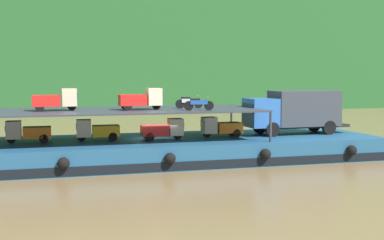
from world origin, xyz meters
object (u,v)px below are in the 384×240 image
object	(u,v)px
mini_truck_upper_mid	(56,100)
motorcycle_upper_port	(199,104)
cargo_barge	(155,150)
mini_truck_lower_fore	(163,129)
mini_truck_lower_aft	(28,132)
mini_truck_upper_fore	(141,99)
covered_lorry	(294,110)
mini_truck_lower_bow	(221,127)
motorcycle_upper_centre	(189,102)
mini_truck_lower_mid	(97,130)

from	to	relation	value
mini_truck_upper_mid	motorcycle_upper_port	world-z (taller)	mini_truck_upper_mid
cargo_barge	mini_truck_lower_fore	bearing A→B (deg)	-54.11
mini_truck_lower_aft	mini_truck_upper_fore	distance (m)	7.39
covered_lorry	cargo_barge	bearing A→B (deg)	-179.49
mini_truck_lower_fore	mini_truck_lower_bow	xyz separation A→B (m)	(4.15, 0.47, 0.00)
mini_truck_upper_fore	motorcycle_upper_port	size ratio (longest dim) A/B	1.44
mini_truck_lower_fore	mini_truck_lower_bow	size ratio (longest dim) A/B	1.00
mini_truck_lower_fore	motorcycle_upper_port	world-z (taller)	motorcycle_upper_port
mini_truck_lower_bow	mini_truck_lower_aft	bearing A→B (deg)	177.81
mini_truck_lower_aft	cargo_barge	bearing A→B (deg)	-2.79
mini_truck_lower_fore	covered_lorry	bearing A→B (deg)	3.82
mini_truck_lower_fore	motorcycle_upper_centre	size ratio (longest dim) A/B	1.45
mini_truck_lower_bow	motorcycle_upper_port	world-z (taller)	motorcycle_upper_port
mini_truck_lower_mid	mini_truck_upper_fore	size ratio (longest dim) A/B	1.01
covered_lorry	mini_truck_lower_bow	bearing A→B (deg)	-178.17
motorcycle_upper_centre	mini_truck_upper_fore	bearing A→B (deg)	-169.85
mini_truck_lower_fore	cargo_barge	bearing A→B (deg)	125.89
cargo_barge	mini_truck_lower_aft	bearing A→B (deg)	177.21
mini_truck_lower_mid	mini_truck_lower_aft	bearing A→B (deg)	177.06
motorcycle_upper_port	mini_truck_lower_aft	bearing A→B (deg)	166.24
mini_truck_upper_mid	motorcycle_upper_port	distance (m)	8.96
mini_truck_lower_bow	motorcycle_upper_centre	distance (m)	2.83
covered_lorry	mini_truck_lower_aft	xyz separation A→B (m)	(-18.25, 0.30, -1.00)
motorcycle_upper_centre	motorcycle_upper_port	bearing A→B (deg)	-89.45
mini_truck_lower_aft	mini_truck_lower_fore	world-z (taller)	same
mini_truck_upper_fore	covered_lorry	bearing A→B (deg)	3.38
mini_truck_lower_aft	mini_truck_lower_bow	size ratio (longest dim) A/B	1.00
mini_truck_lower_bow	motorcycle_upper_port	distance (m)	3.49
covered_lorry	mini_truck_lower_fore	world-z (taller)	covered_lorry
mini_truck_lower_bow	motorcycle_upper_centre	xyz separation A→B (m)	(-2.23, 0.12, 1.74)
motorcycle_upper_port	mini_truck_upper_fore	bearing A→B (deg)	154.77
mini_truck_lower_mid	cargo_barge	bearing A→B (deg)	-2.61
covered_lorry	mini_truck_lower_fore	bearing A→B (deg)	-176.18
mini_truck_lower_aft	motorcycle_upper_centre	size ratio (longest dim) A/B	1.44
mini_truck_upper_mid	mini_truck_lower_aft	bearing A→B (deg)	167.28
mini_truck_upper_mid	motorcycle_upper_centre	world-z (taller)	mini_truck_upper_mid
cargo_barge	mini_truck_lower_fore	world-z (taller)	mini_truck_lower_fore
mini_truck_lower_bow	mini_truck_upper_mid	size ratio (longest dim) A/B	1.00
covered_lorry	mini_truck_upper_mid	distance (m)	16.55
covered_lorry	mini_truck_lower_aft	distance (m)	18.28
cargo_barge	motorcycle_upper_port	distance (m)	4.51
mini_truck_lower_aft	mini_truck_lower_bow	distance (m)	12.63
mini_truck_lower_fore	mini_truck_upper_mid	bearing A→B (deg)	175.20
mini_truck_lower_mid	motorcycle_upper_port	world-z (taller)	motorcycle_upper_port
mini_truck_lower_aft	mini_truck_lower_bow	xyz separation A→B (m)	(12.62, -0.48, 0.00)
mini_truck_lower_aft	mini_truck_upper_fore	world-z (taller)	mini_truck_upper_fore
mini_truck_upper_mid	mini_truck_upper_fore	world-z (taller)	same
mini_truck_lower_bow	covered_lorry	bearing A→B (deg)	1.83
mini_truck_lower_mid	mini_truck_upper_mid	size ratio (longest dim) A/B	1.01
covered_lorry	mini_truck_lower_fore	xyz separation A→B (m)	(-9.78, -0.65, -1.00)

